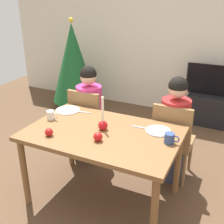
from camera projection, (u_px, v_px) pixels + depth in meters
ground_plane at (104, 197)px, 2.85m from camera, size 7.68×7.68×0.00m
back_wall at (176, 35)px, 4.50m from camera, size 6.40×0.10×2.60m
dining_table at (103, 140)px, 2.59m from camera, size 1.40×0.90×0.75m
chair_left at (88, 120)px, 3.36m from camera, size 0.40×0.40×0.90m
chair_right at (172, 138)px, 2.95m from camera, size 0.40×0.40×0.90m
person_left_child at (90, 115)px, 3.36m from camera, size 0.30×0.30×1.17m
person_right_child at (174, 132)px, 2.95m from camera, size 0.30×0.30×1.17m
tv_stand at (209, 109)px, 4.39m from camera, size 0.64×0.40×0.48m
tv at (213, 80)px, 4.21m from camera, size 0.79×0.05×0.46m
christmas_tree at (73, 63)px, 4.79m from camera, size 0.77×0.77×1.56m
candle_centerpiece at (103, 123)px, 2.57m from camera, size 0.09×0.09×0.33m
plate_left at (68, 110)px, 3.01m from camera, size 0.26×0.26×0.01m
plate_right at (158, 131)px, 2.56m from camera, size 0.23×0.23×0.01m
mug_left at (51, 115)px, 2.79m from camera, size 0.12×0.08×0.09m
mug_right at (170, 138)px, 2.35m from camera, size 0.13×0.09×0.09m
fork_left at (82, 112)px, 2.97m from camera, size 0.18×0.05×0.01m
fork_right at (141, 128)px, 2.63m from camera, size 0.18×0.02×0.01m
apple_near_candle at (49, 132)px, 2.47m from camera, size 0.07×0.07×0.07m
apple_by_left_plate at (98, 137)px, 2.38m from camera, size 0.08×0.08×0.08m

